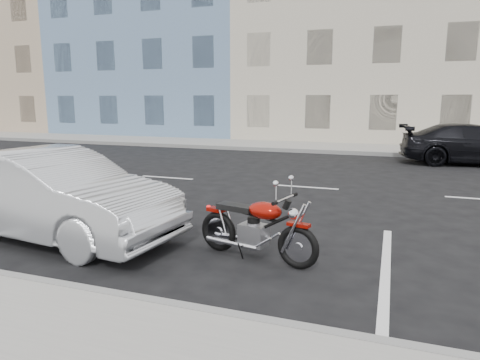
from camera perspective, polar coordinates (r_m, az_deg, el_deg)
The scene contains 9 objects.
ground at distance 10.81m, azimuth 19.34°, elevation -1.63°, with size 120.00×120.00×0.00m, color black.
sidewalk_far at distance 20.03m, azimuth 5.14°, elevation 4.58°, with size 80.00×3.40×0.15m, color gray.
curb_far at distance 18.39m, azimuth 3.81°, elevation 4.08°, with size 80.00×0.12×0.16m, color gray.
bldg_far_west at distance 37.57m, azimuth -25.25°, elevation 15.53°, with size 12.00×12.00×12.00m, color tan.
bldg_blue at distance 30.60m, azimuth -8.21°, elevation 18.69°, with size 12.00×12.00×13.00m, color slate.
bldg_cream at distance 27.19m, azimuth 16.07°, elevation 17.82°, with size 12.00×12.00×11.50m, color #BAB09A.
motorcycle at distance 5.65m, azimuth 8.01°, elevation -7.66°, with size 1.84×0.73×0.94m.
sedan_silver at distance 7.41m, azimuth -23.79°, elevation -1.77°, with size 1.51×4.32×1.42m, color #B3B6BB.
car_far at distance 16.62m, azimuth 28.74°, elevation 4.19°, with size 1.93×4.75×1.38m, color black.
Camera 1 is at (-0.03, -10.58, 2.20)m, focal length 32.00 mm.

